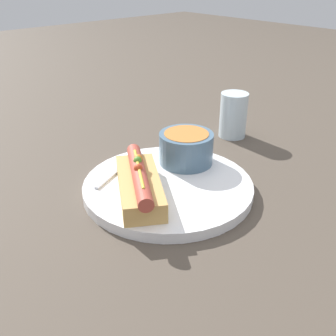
{
  "coord_description": "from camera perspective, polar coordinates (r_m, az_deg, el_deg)",
  "views": [
    {
      "loc": [
        0.44,
        -0.4,
        0.36
      ],
      "look_at": [
        0.0,
        0.0,
        0.05
      ],
      "focal_mm": 42.0,
      "sensor_mm": 36.0,
      "label": 1
    }
  ],
  "objects": [
    {
      "name": "dinner_plate",
      "position": [
        0.69,
        0.0,
        -2.73
      ],
      "size": [
        0.3,
        0.3,
        0.02
      ],
      "color": "white",
      "rests_on": "ground_plane"
    },
    {
      "name": "ground_plane",
      "position": [
        0.7,
        0.0,
        -3.37
      ],
      "size": [
        4.0,
        4.0,
        0.0
      ],
      "primitive_type": "plane",
      "color": "#4C4238"
    },
    {
      "name": "spoon",
      "position": [
        0.76,
        -5.8,
        1.08
      ],
      "size": [
        0.08,
        0.15,
        0.01
      ],
      "rotation": [
        0.0,
        0.0,
        1.99
      ],
      "color": "#B7B7BC",
      "rests_on": "dinner_plate"
    },
    {
      "name": "soup_bowl",
      "position": [
        0.74,
        2.65,
        3.13
      ],
      "size": [
        0.1,
        0.1,
        0.06
      ],
      "color": "slate",
      "rests_on": "dinner_plate"
    },
    {
      "name": "hot_dog",
      "position": [
        0.65,
        -4.38,
        -2.11
      ],
      "size": [
        0.18,
        0.15,
        0.06
      ],
      "rotation": [
        0.0,
        0.0,
        -0.57
      ],
      "color": "tan",
      "rests_on": "dinner_plate"
    },
    {
      "name": "drinking_glass",
      "position": [
        0.91,
        9.46,
        7.59
      ],
      "size": [
        0.06,
        0.06,
        0.1
      ],
      "color": "silver",
      "rests_on": "ground_plane"
    }
  ]
}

